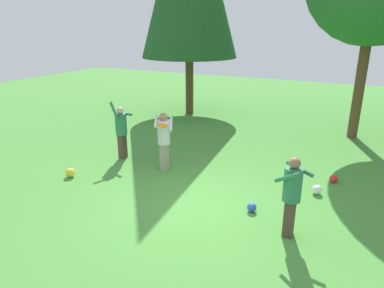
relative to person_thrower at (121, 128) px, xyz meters
The scene contains 9 objects.
ground_plane 3.73m from the person_thrower, 28.35° to the right, with size 40.00×40.00×0.00m, color #478C38.
person_thrower is the anchor object (origin of this frame).
person_catcher 5.75m from the person_thrower, 19.58° to the right, with size 0.68×0.64×1.62m.
person_bystander 1.63m from the person_thrower, ahead, with size 0.69×0.72×1.64m.
frisbee 1.94m from the person_thrower, 17.20° to the right, with size 0.29×0.29×0.07m.
ball_red 6.11m from the person_thrower, ahead, with size 0.21×0.21×0.21m, color red.
ball_blue 4.80m from the person_thrower, 16.86° to the right, with size 0.21×0.21×0.21m, color blue.
ball_white 5.73m from the person_thrower, ahead, with size 0.23×0.23×0.23m, color white.
ball_yellow 2.00m from the person_thrower, 102.52° to the right, with size 0.25×0.25×0.25m, color yellow.
Camera 1 is at (3.18, -6.24, 3.88)m, focal length 32.48 mm.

